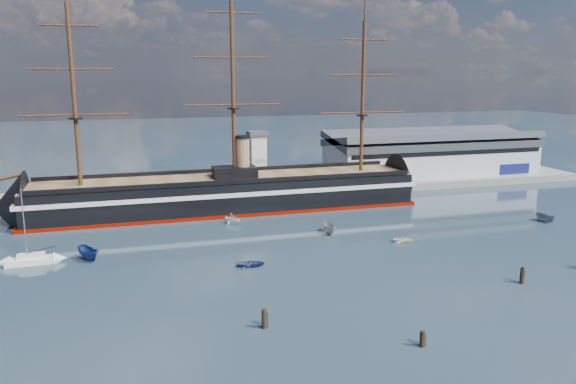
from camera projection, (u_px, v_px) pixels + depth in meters
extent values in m
plane|color=#1E313F|center=(281.00, 230.00, 115.77)|extent=(600.00, 600.00, 0.00)
cube|color=slate|center=(281.00, 192.00, 152.30)|extent=(180.00, 18.00, 2.00)
cube|color=#B7BABC|center=(431.00, 157.00, 167.88)|extent=(62.00, 20.00, 10.00)
cube|color=#3F4247|center=(432.00, 138.00, 166.71)|extent=(63.00, 21.00, 2.00)
cube|color=silver|center=(258.00, 162.00, 145.67)|extent=(4.00, 4.00, 14.00)
cube|color=#3F4247|center=(257.00, 133.00, 144.10)|extent=(5.00, 5.00, 1.00)
cube|color=black|center=(227.00, 193.00, 131.57)|extent=(88.04, 16.24, 7.00)
cube|color=silver|center=(227.00, 188.00, 131.32)|extent=(90.04, 16.49, 1.00)
cube|color=#680C00|center=(227.00, 209.00, 132.33)|extent=(90.04, 16.45, 0.90)
cone|color=black|center=(10.00, 208.00, 118.76)|extent=(14.04, 15.72, 15.68)
cone|color=black|center=(405.00, 184.00, 144.51)|extent=(11.04, 15.71, 15.68)
cube|color=brown|center=(226.00, 178.00, 130.82)|extent=(88.04, 14.96, 0.40)
cube|color=black|center=(235.00, 172.00, 131.08)|extent=(10.02, 6.03, 2.50)
cylinder|color=#9F7B4F|center=(243.00, 157.00, 130.90)|extent=(3.20, 3.20, 9.00)
cylinder|color=#381E0F|center=(74.00, 97.00, 117.95)|extent=(0.90, 0.90, 38.00)
cylinder|color=#381E0F|center=(233.00, 86.00, 126.95)|extent=(0.90, 0.90, 42.00)
cylinder|color=#381E0F|center=(363.00, 98.00, 136.43)|extent=(0.90, 0.90, 36.00)
cube|color=white|center=(31.00, 261.00, 94.91)|extent=(8.30, 2.80, 1.09)
cube|color=white|center=(31.00, 256.00, 94.73)|extent=(4.45, 1.96, 0.87)
cylinder|color=#B2B2B7|center=(24.00, 224.00, 93.39)|extent=(0.17, 0.17, 12.02)
imported|color=navy|center=(89.00, 260.00, 97.05)|extent=(7.56, 5.53, 2.86)
imported|color=navy|center=(251.00, 266.00, 93.89)|extent=(1.64, 3.03, 1.34)
imported|color=gray|center=(330.00, 234.00, 113.01)|extent=(6.44, 2.92, 2.50)
imported|color=white|center=(232.00, 223.00, 120.58)|extent=(7.17, 6.67, 2.51)
imported|color=white|center=(405.00, 242.00, 107.10)|extent=(2.24, 3.03, 1.32)
imported|color=slate|center=(545.00, 222.00, 121.89)|extent=(5.72, 2.98, 2.18)
cylinder|color=black|center=(264.00, 328.00, 71.19)|extent=(0.64, 0.64, 3.30)
cylinder|color=black|center=(422.00, 347.00, 66.42)|extent=(0.64, 0.64, 2.73)
cylinder|color=black|center=(521.00, 283.00, 86.29)|extent=(0.64, 0.64, 3.33)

